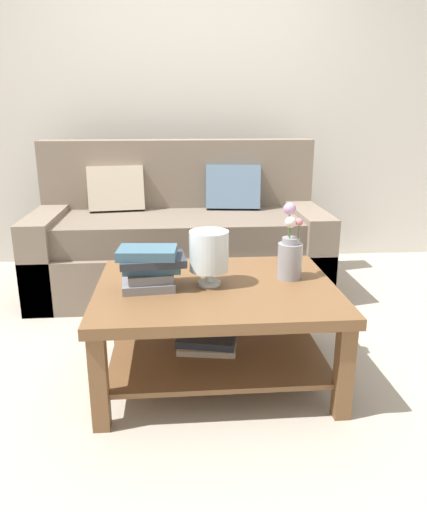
% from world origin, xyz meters
% --- Properties ---
extents(ground_plane, '(10.00, 10.00, 0.00)m').
position_xyz_m(ground_plane, '(0.00, 0.00, 0.00)').
color(ground_plane, '#ADA393').
extents(back_wall, '(6.40, 0.12, 2.70)m').
position_xyz_m(back_wall, '(0.00, 1.65, 1.35)').
color(back_wall, beige).
rests_on(back_wall, ground).
extents(couch, '(2.04, 0.90, 1.06)m').
position_xyz_m(couch, '(-0.12, 0.86, 0.36)').
color(couch, '#7A6B5B').
rests_on(couch, ground).
extents(coffee_table, '(1.13, 0.87, 0.48)m').
position_xyz_m(coffee_table, '(0.03, -0.42, 0.34)').
color(coffee_table, brown).
rests_on(coffee_table, ground).
extents(book_stack_main, '(0.32, 0.24, 0.19)m').
position_xyz_m(book_stack_main, '(-0.28, -0.43, 0.58)').
color(book_stack_main, slate).
rests_on(book_stack_main, coffee_table).
extents(glass_hurricane_vase, '(0.19, 0.19, 0.26)m').
position_xyz_m(glass_hurricane_vase, '(0.00, -0.41, 0.64)').
color(glass_hurricane_vase, silver).
rests_on(glass_hurricane_vase, coffee_table).
extents(flower_pitcher, '(0.12, 0.12, 0.37)m').
position_xyz_m(flower_pitcher, '(0.40, -0.35, 0.60)').
color(flower_pitcher, gray).
rests_on(flower_pitcher, coffee_table).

